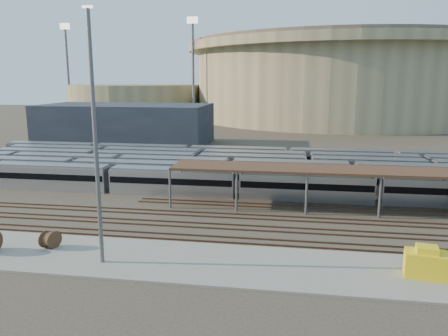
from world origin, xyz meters
TOP-DOWN VIEW (x-y plane):
  - ground at (0.00, 0.00)m, footprint 420.00×420.00m
  - apron at (-5.00, -15.00)m, footprint 50.00×9.00m
  - subway_trains at (-0.53, 18.50)m, footprint 130.78×23.90m
  - inspection_shed at (22.00, 4.00)m, footprint 60.30×6.00m
  - empty_tracks at (0.00, -5.00)m, footprint 170.00×9.62m
  - stadium at (25.00, 140.00)m, footprint 124.00×124.00m
  - secondary_arena at (-60.00, 130.00)m, footprint 56.00×56.00m
  - service_building at (-35.00, 55.00)m, footprint 42.00×20.00m
  - floodlight_0 at (-30.00, 110.00)m, footprint 4.00×1.00m
  - floodlight_1 at (-85.00, 120.00)m, footprint 4.00×1.00m
  - floodlight_3 at (-10.00, 160.00)m, footprint 4.00×1.00m
  - cable_reel_east at (-15.60, -14.10)m, footprint 1.48×1.92m
  - yard_light_pole at (-9.20, -16.47)m, footprint 0.81×0.36m
  - yellow_equipment at (18.50, -14.96)m, footprint 3.61×2.56m

SIDE VIEW (x-z plane):
  - ground at x=0.00m, z-range 0.00..0.00m
  - empty_tracks at x=0.00m, z-range 0.00..0.18m
  - apron at x=-5.00m, z-range 0.00..0.20m
  - cable_reel_east at x=-15.60m, z-range 0.20..1.89m
  - yellow_equipment at x=18.50m, z-range 0.20..2.29m
  - subway_trains at x=-0.53m, z-range 0.00..3.60m
  - inspection_shed at x=22.00m, z-range 2.33..7.63m
  - service_building at x=-35.00m, z-range 0.00..10.00m
  - secondary_arena at x=-60.00m, z-range 0.00..14.00m
  - yard_light_pole at x=-9.20m, z-range 0.28..22.10m
  - stadium at x=25.00m, z-range 0.22..32.72m
  - floodlight_0 at x=-30.00m, z-range 1.45..39.85m
  - floodlight_1 at x=-85.00m, z-range 1.45..39.85m
  - floodlight_3 at x=-10.00m, z-range 1.45..39.85m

